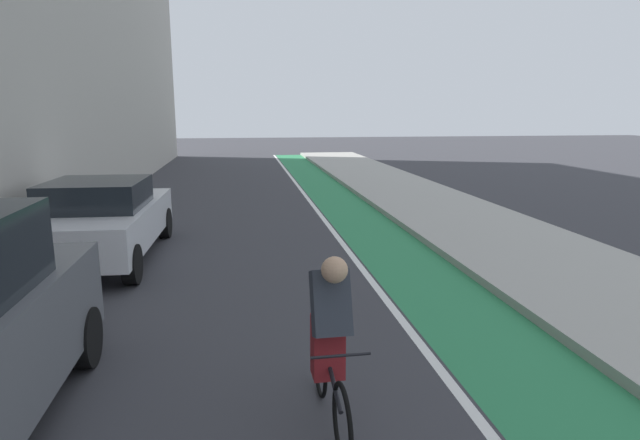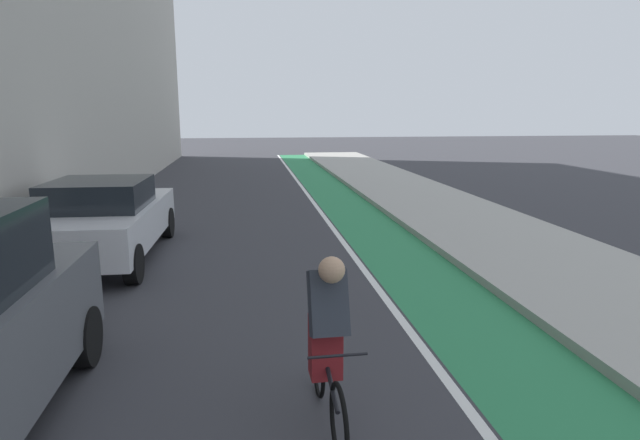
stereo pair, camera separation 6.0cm
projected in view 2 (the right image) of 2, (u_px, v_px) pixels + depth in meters
ground_plane at (248, 242)px, 11.31m from camera, size 91.38×91.38×0.00m
bike_lane_paint at (361, 219)px, 13.64m from camera, size 1.60×41.53×0.00m
lane_divider_stripe at (327, 220)px, 13.52m from camera, size 0.12×41.53×0.00m
sidewalk_right at (453, 214)px, 13.97m from camera, size 3.43×41.53×0.14m
parked_sedan_white at (104, 218)px, 9.84m from camera, size 2.03×4.39×1.53m
cyclist_mid at (327, 340)px, 4.55m from camera, size 0.48×1.72×1.61m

